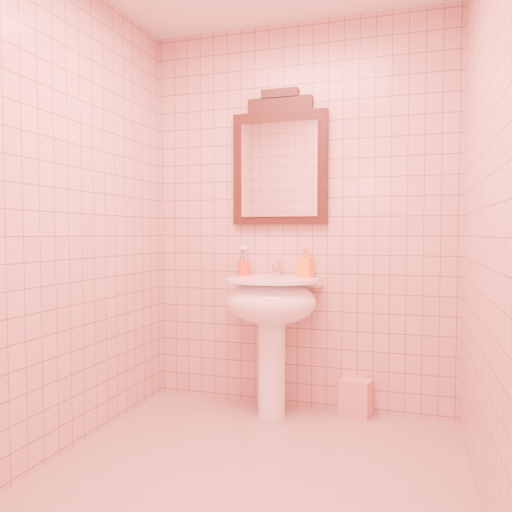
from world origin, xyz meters
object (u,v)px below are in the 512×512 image
(pedestal_sink, at_px, (271,311))
(soap_dispenser, at_px, (305,263))
(toothbrush_cup, at_px, (244,268))
(towel, at_px, (356,397))
(mirror, at_px, (280,162))

(pedestal_sink, height_order, soap_dispenser, soap_dispenser)
(toothbrush_cup, distance_m, towel, 1.09)
(soap_dispenser, distance_m, towel, 0.90)
(toothbrush_cup, xyz_separation_m, towel, (0.74, -0.01, -0.80))
(pedestal_sink, bearing_deg, towel, 18.48)
(pedestal_sink, relative_size, towel, 3.77)
(mirror, bearing_deg, toothbrush_cup, -173.50)
(pedestal_sink, distance_m, soap_dispenser, 0.38)
(mirror, distance_m, toothbrush_cup, 0.73)
(pedestal_sink, xyz_separation_m, towel, (0.50, 0.17, -0.55))
(pedestal_sink, relative_size, mirror, 0.99)
(soap_dispenser, height_order, towel, soap_dispenser)
(toothbrush_cup, xyz_separation_m, soap_dispenser, (0.42, -0.02, 0.04))
(mirror, height_order, towel, mirror)
(pedestal_sink, relative_size, soap_dispenser, 4.69)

